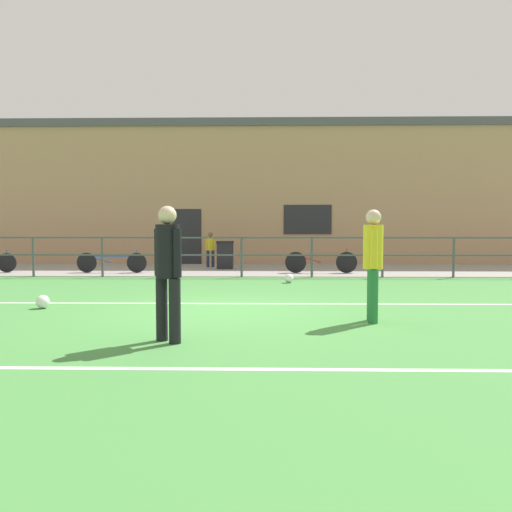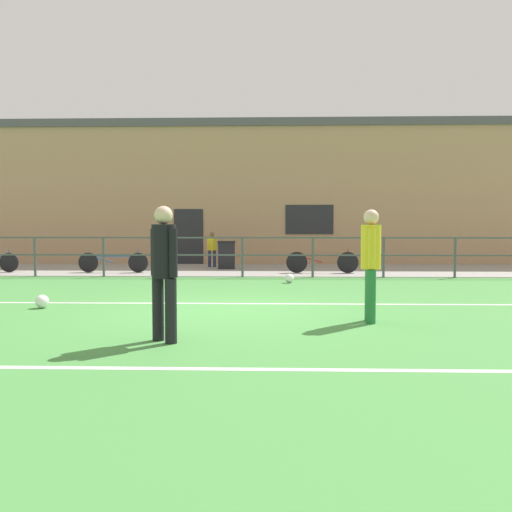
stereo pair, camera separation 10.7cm
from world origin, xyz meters
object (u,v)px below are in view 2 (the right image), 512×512
bicycle_parked_1 (113,262)px  soccer_ball_spare (289,278)px  spectator_child (212,247)px  player_striker (371,258)px  soccer_ball_match (42,301)px  bicycle_parked_2 (322,262)px  player_goalkeeper (164,265)px  trash_bin_0 (227,255)px

bicycle_parked_1 → soccer_ball_spare: bearing=-26.5°
spectator_child → player_striker: bearing=88.8°
soccer_ball_match → spectator_child: (1.98, 9.31, 0.60)m
soccer_ball_match → bicycle_parked_2: bearing=51.3°
soccer_ball_match → bicycle_parked_2: size_ratio=0.11×
soccer_ball_spare → bicycle_parked_1: 6.02m
player_goalkeeper → player_striker: 3.20m
bicycle_parked_1 → bicycle_parked_2: 6.47m
player_goalkeeper → trash_bin_0: player_goalkeeper is taller
player_goalkeeper → soccer_ball_spare: bearing=-64.5°
spectator_child → bicycle_parked_2: 4.33m
player_goalkeeper → spectator_child: (-0.76, 11.97, -0.25)m
player_striker → soccer_ball_spare: 5.68m
spectator_child → trash_bin_0: bearing=106.3°
soccer_ball_match → bicycle_parked_2: bicycle_parked_2 is taller
player_striker → trash_bin_0: size_ratio=1.83×
bicycle_parked_2 → trash_bin_0: bearing=153.8°
soccer_ball_match → spectator_child: size_ratio=0.19×
soccer_ball_match → trash_bin_0: 8.91m
bicycle_parked_1 → bicycle_parked_2: (6.47, 0.00, 0.02)m
soccer_ball_match → bicycle_parked_1: bicycle_parked_1 is taller
spectator_child → trash_bin_0: (0.58, -0.79, -0.23)m
soccer_ball_match → bicycle_parked_2: 8.99m
player_striker → spectator_child: (-3.61, 10.51, -0.25)m
soccer_ball_spare → spectator_child: 5.64m
player_striker → soccer_ball_match: player_striker is taller
bicycle_parked_1 → soccer_ball_match: bearing=-83.1°
player_goalkeeper → bicycle_parked_1: 10.33m
bicycle_parked_2 → trash_bin_0: (-3.07, 1.51, 0.13)m
bicycle_parked_2 → trash_bin_0: 3.42m
player_goalkeeper → soccer_ball_spare: player_goalkeeper is taller
bicycle_parked_2 → trash_bin_0: trash_bin_0 is taller
soccer_ball_match → spectator_child: 9.54m
soccer_ball_spare → bicycle_parked_1: (-5.38, 2.69, 0.23)m
soccer_ball_match → trash_bin_0: bearing=73.3°
player_striker → bicycle_parked_2: size_ratio=0.77×
soccer_ball_match → soccer_ball_spare: (4.53, 4.33, -0.00)m
player_goalkeeper → bicycle_parked_2: (2.89, 9.67, -0.61)m
player_goalkeeper → bicycle_parked_1: bearing=-29.7°
soccer_ball_spare → bicycle_parked_2: bicycle_parked_2 is taller
player_goalkeeper → soccer_ball_spare: size_ratio=7.26×
player_goalkeeper → soccer_ball_spare: 7.27m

